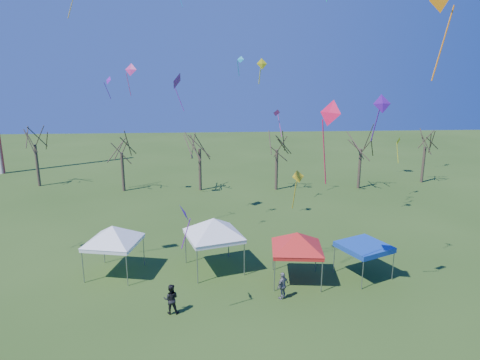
{
  "coord_description": "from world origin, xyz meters",
  "views": [
    {
      "loc": [
        -1.04,
        -21.4,
        12.86
      ],
      "look_at": [
        0.59,
        3.0,
        6.57
      ],
      "focal_mm": 32.0,
      "sensor_mm": 36.0,
      "label": 1
    }
  ],
  "objects_px": {
    "tree_4": "(362,135)",
    "tree_5": "(427,134)",
    "tree_0": "(33,129)",
    "tree_3": "(277,135)",
    "tree_1": "(120,139)",
    "tent_red": "(297,236)",
    "tent_blue": "(364,247)",
    "person_grey": "(283,286)",
    "tent_white_west": "(112,229)",
    "tree_2": "(199,134)",
    "tent_white_mid": "(214,222)",
    "person_dark": "(171,299)"
  },
  "relations": [
    {
      "from": "tree_5",
      "to": "tree_4",
      "type": "bearing_deg",
      "value": -166.15
    },
    {
      "from": "tree_4",
      "to": "tent_white_west",
      "type": "distance_m",
      "value": 30.1
    },
    {
      "from": "tent_red",
      "to": "tent_blue",
      "type": "xyz_separation_m",
      "value": [
        4.39,
        0.34,
        -1.02
      ]
    },
    {
      "from": "tent_white_west",
      "to": "person_grey",
      "type": "bearing_deg",
      "value": -20.28
    },
    {
      "from": "tree_0",
      "to": "tree_3",
      "type": "xyz_separation_m",
      "value": [
        26.88,
        -3.34,
        -0.41
      ]
    },
    {
      "from": "tree_5",
      "to": "person_dark",
      "type": "distance_m",
      "value": 38.19
    },
    {
      "from": "person_dark",
      "to": "tree_0",
      "type": "bearing_deg",
      "value": -56.89
    },
    {
      "from": "tree_0",
      "to": "tree_3",
      "type": "relative_size",
      "value": 1.07
    },
    {
      "from": "tree_3",
      "to": "tree_0",
      "type": "bearing_deg",
      "value": 172.92
    },
    {
      "from": "tree_0",
      "to": "tent_white_mid",
      "type": "xyz_separation_m",
      "value": [
        19.84,
        -22.57,
        -3.15
      ]
    },
    {
      "from": "tree_4",
      "to": "tree_5",
      "type": "distance_m",
      "value": 8.62
    },
    {
      "from": "tree_5",
      "to": "tent_red",
      "type": "distance_m",
      "value": 30.52
    },
    {
      "from": "tent_red",
      "to": "tent_blue",
      "type": "height_order",
      "value": "tent_red"
    },
    {
      "from": "tree_3",
      "to": "person_grey",
      "type": "relative_size",
      "value": 4.81
    },
    {
      "from": "tent_red",
      "to": "tree_4",
      "type": "bearing_deg",
      "value": 62.01
    },
    {
      "from": "tent_blue",
      "to": "tree_1",
      "type": "bearing_deg",
      "value": 131.91
    },
    {
      "from": "tree_1",
      "to": "person_grey",
      "type": "distance_m",
      "value": 28.0
    },
    {
      "from": "tree_3",
      "to": "tree_4",
      "type": "height_order",
      "value": "tree_3"
    },
    {
      "from": "tent_blue",
      "to": "tree_3",
      "type": "bearing_deg",
      "value": 96.76
    },
    {
      "from": "tree_5",
      "to": "tent_white_west",
      "type": "distance_m",
      "value": 37.95
    },
    {
      "from": "tree_4",
      "to": "tree_5",
      "type": "xyz_separation_m",
      "value": [
        8.37,
        2.06,
        -0.33
      ]
    },
    {
      "from": "tree_1",
      "to": "tree_2",
      "type": "distance_m",
      "value": 8.42
    },
    {
      "from": "tree_1",
      "to": "tent_blue",
      "type": "relative_size",
      "value": 2.06
    },
    {
      "from": "tent_blue",
      "to": "tent_red",
      "type": "bearing_deg",
      "value": -175.62
    },
    {
      "from": "tent_white_mid",
      "to": "tent_blue",
      "type": "bearing_deg",
      "value": -9.76
    },
    {
      "from": "tent_white_mid",
      "to": "tree_0",
      "type": "bearing_deg",
      "value": 131.32
    },
    {
      "from": "tree_1",
      "to": "tree_0",
      "type": "bearing_deg",
      "value": 164.82
    },
    {
      "from": "tree_4",
      "to": "tent_white_mid",
      "type": "bearing_deg",
      "value": -130.46
    },
    {
      "from": "tent_red",
      "to": "person_dark",
      "type": "bearing_deg",
      "value": -156.66
    },
    {
      "from": "tent_white_mid",
      "to": "tree_1",
      "type": "bearing_deg",
      "value": 116.19
    },
    {
      "from": "tree_2",
      "to": "tree_3",
      "type": "height_order",
      "value": "tree_2"
    },
    {
      "from": "tent_white_west",
      "to": "tent_red",
      "type": "height_order",
      "value": "tent_white_west"
    },
    {
      "from": "tent_white_mid",
      "to": "tent_blue",
      "type": "height_order",
      "value": "tent_white_mid"
    },
    {
      "from": "tree_0",
      "to": "person_dark",
      "type": "distance_m",
      "value": 33.29
    },
    {
      "from": "tent_blue",
      "to": "person_grey",
      "type": "relative_size",
      "value": 2.22
    },
    {
      "from": "tent_white_mid",
      "to": "tent_red",
      "type": "relative_size",
      "value": 1.07
    },
    {
      "from": "tree_0",
      "to": "person_grey",
      "type": "xyz_separation_m",
      "value": [
        23.76,
        -26.65,
        -5.66
      ]
    },
    {
      "from": "tree_0",
      "to": "tree_1",
      "type": "distance_m",
      "value": 10.47
    },
    {
      "from": "tent_red",
      "to": "person_grey",
      "type": "bearing_deg",
      "value": -119.6
    },
    {
      "from": "tree_3",
      "to": "tree_4",
      "type": "xyz_separation_m",
      "value": [
        9.32,
        -0.04,
        -0.02
      ]
    },
    {
      "from": "person_grey",
      "to": "person_dark",
      "type": "height_order",
      "value": "person_dark"
    },
    {
      "from": "tent_blue",
      "to": "person_dark",
      "type": "distance_m",
      "value": 12.47
    },
    {
      "from": "tent_white_mid",
      "to": "tent_blue",
      "type": "xyz_separation_m",
      "value": [
        9.51,
        -1.64,
        -1.34
      ]
    },
    {
      "from": "person_grey",
      "to": "tree_0",
      "type": "bearing_deg",
      "value": -92.29
    },
    {
      "from": "tree_0",
      "to": "tree_1",
      "type": "relative_size",
      "value": 1.12
    },
    {
      "from": "tree_4",
      "to": "tent_white_west",
      "type": "height_order",
      "value": "tree_4"
    },
    {
      "from": "tree_1",
      "to": "person_dark",
      "type": "xyz_separation_m",
      "value": [
        7.38,
        -25.04,
        -4.94
      ]
    },
    {
      "from": "tree_0",
      "to": "person_grey",
      "type": "relative_size",
      "value": 5.13
    },
    {
      "from": "tree_3",
      "to": "tent_white_west",
      "type": "height_order",
      "value": "tree_3"
    },
    {
      "from": "tree_1",
      "to": "tent_red",
      "type": "height_order",
      "value": "tree_1"
    }
  ]
}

